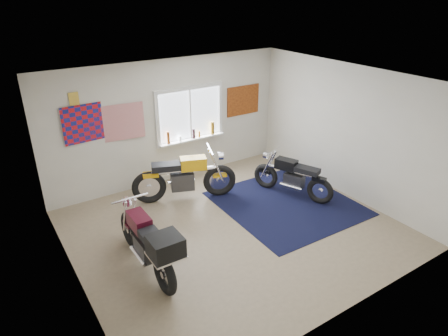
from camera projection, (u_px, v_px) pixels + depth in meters
ground at (234, 229)px, 7.30m from camera, size 5.50×5.50×0.00m
room_shell at (235, 145)px, 6.61m from camera, size 5.50×5.50×5.50m
navy_rug at (286, 203)px, 8.14m from camera, size 2.55×2.65×0.01m
window_assembly at (190, 118)px, 8.85m from camera, size 1.66×0.17×1.26m
oil_bottles at (195, 133)px, 8.98m from camera, size 1.21×0.09×0.30m
flag_display at (74, 99)px, 7.34m from camera, size 1.60×0.10×1.17m
triumph_poster at (243, 100)px, 9.50m from camera, size 0.90×0.03×0.70m
yellow_triumph at (184, 178)px, 8.13m from camera, size 2.06×0.94×1.08m
black_chrome_bike at (293, 178)px, 8.30m from camera, size 0.84×1.70×0.93m
maroon_tourer at (149, 244)px, 5.99m from camera, size 0.60×1.99×1.01m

